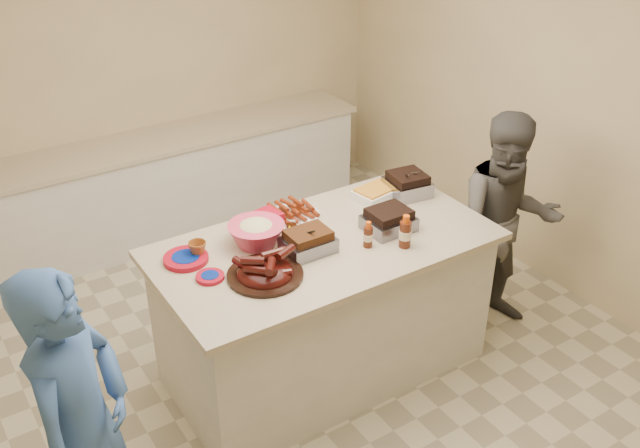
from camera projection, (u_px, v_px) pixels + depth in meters
room at (299, 367)px, 4.82m from camera, size 4.50×5.00×2.70m
back_counter at (166, 186)px, 6.19m from camera, size 3.60×0.64×0.90m
island at (324, 366)px, 4.83m from camera, size 2.09×1.11×0.99m
rib_platter at (265, 277)px, 4.01m from camera, size 0.47×0.47×0.17m
pulled_pork_tray at (308, 251)px, 4.24m from camera, size 0.30×0.23×0.09m
brisket_tray at (388, 229)px, 4.47m from camera, size 0.29×0.25×0.09m
roasting_pan at (407, 194)px, 4.88m from camera, size 0.30×0.30×0.11m
coleslaw_bowl at (257, 245)px, 4.31m from camera, size 0.35×0.35×0.24m
sausage_plate at (294, 217)px, 4.61m from camera, size 0.35×0.35×0.06m
mac_cheese_dish at (376, 197)px, 4.84m from camera, size 0.32×0.25×0.08m
bbq_bottle_a at (368, 246)px, 4.29m from camera, size 0.06×0.06×0.17m
bbq_bottle_b at (404, 246)px, 4.29m from camera, size 0.07×0.07×0.21m
mustard_bottle at (290, 243)px, 4.33m from camera, size 0.04×0.04×0.12m
sauce_bowl at (292, 231)px, 4.45m from camera, size 0.13×0.04×0.13m
plate_stack_large at (186, 261)px, 4.15m from camera, size 0.26×0.26×0.03m
plate_stack_small at (210, 278)px, 3.99m from camera, size 0.16×0.16×0.02m
plastic_cup at (198, 257)px, 4.19m from camera, size 0.11×0.10×0.11m
basket_stack at (264, 229)px, 4.47m from camera, size 0.23×0.19×0.11m
guest_gray at (491, 318)px, 5.29m from camera, size 1.44×1.78×0.61m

